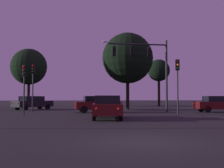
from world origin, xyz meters
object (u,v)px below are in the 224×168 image
(traffic_light_corner_left, at_px, (33,78))
(traffic_light_median, at_px, (24,79))
(tree_behind_sign, at_px, (29,67))
(traffic_light_corner_right, at_px, (178,76))
(car_nearside_lane, at_px, (107,107))
(car_far_lane, at_px, (33,103))
(car_crossing_left, at_px, (219,104))
(car_crossing_right, at_px, (97,104))
(tree_left_far, at_px, (128,58))
(tree_right_cluster, at_px, (159,71))
(traffic_signal_mast_arm, at_px, (146,60))

(traffic_light_corner_left, relative_size, traffic_light_median, 1.15)
(traffic_light_corner_left, relative_size, tree_behind_sign, 0.50)
(traffic_light_corner_right, height_order, tree_behind_sign, tree_behind_sign)
(car_nearside_lane, bearing_deg, car_far_lane, 116.51)
(traffic_light_corner_right, height_order, traffic_light_median, traffic_light_corner_right)
(car_crossing_left, bearing_deg, car_crossing_right, 176.40)
(car_crossing_right, xyz_separation_m, tree_left_far, (3.88, 6.00, 5.12))
(traffic_light_median, height_order, car_nearside_lane, traffic_light_median)
(traffic_light_corner_left, xyz_separation_m, tree_left_far, (9.91, 4.79, 2.70))
(tree_behind_sign, bearing_deg, tree_left_far, -44.48)
(tree_right_cluster, bearing_deg, traffic_signal_mast_arm, -110.02)
(car_far_lane, bearing_deg, tree_left_far, -3.15)
(car_crossing_right, bearing_deg, traffic_signal_mast_arm, 3.12)
(car_far_lane, bearing_deg, traffic_signal_mast_arm, -28.63)
(car_far_lane, xyz_separation_m, tree_right_cluster, (17.48, 9.79, 4.71))
(car_far_lane, bearing_deg, tree_behind_sign, 101.96)
(traffic_light_corner_right, distance_m, car_crossing_left, 6.15)
(car_nearside_lane, height_order, car_crossing_right, same)
(car_far_lane, bearing_deg, traffic_light_median, -84.74)
(traffic_light_median, height_order, tree_left_far, tree_left_far)
(traffic_light_median, relative_size, tree_behind_sign, 0.44)
(traffic_light_corner_right, xyz_separation_m, tree_behind_sign, (-16.05, 22.58, 2.95))
(tree_left_far, bearing_deg, traffic_light_corner_right, -74.47)
(traffic_signal_mast_arm, xyz_separation_m, tree_right_cluster, (5.87, 16.13, 0.56))
(car_nearside_lane, bearing_deg, traffic_light_median, 144.45)
(traffic_light_corner_right, relative_size, tree_left_far, 0.51)
(traffic_light_median, height_order, car_crossing_right, traffic_light_median)
(car_crossing_right, bearing_deg, tree_right_cluster, 57.14)
(car_crossing_right, bearing_deg, car_crossing_left, -3.60)
(car_nearside_lane, bearing_deg, traffic_light_corner_right, 33.57)
(tree_behind_sign, bearing_deg, traffic_light_median, -80.93)
(car_crossing_left, bearing_deg, traffic_light_median, -172.06)
(traffic_light_corner_right, height_order, car_crossing_right, traffic_light_corner_right)
(traffic_light_median, height_order, car_far_lane, traffic_light_median)
(traffic_light_corner_left, height_order, tree_behind_sign, tree_behind_sign)
(traffic_light_corner_right, distance_m, traffic_light_median, 12.49)
(traffic_signal_mast_arm, distance_m, tree_behind_sign, 23.76)
(traffic_light_corner_right, bearing_deg, traffic_signal_mast_arm, 116.00)
(car_nearside_lane, bearing_deg, car_crossing_left, 31.17)
(car_nearside_lane, relative_size, tree_behind_sign, 0.53)
(traffic_signal_mast_arm, height_order, tree_right_cluster, tree_right_cluster)
(traffic_light_corner_left, relative_size, car_crossing_left, 0.97)
(traffic_light_corner_right, height_order, tree_left_far, tree_left_far)
(traffic_light_corner_right, bearing_deg, car_crossing_right, 152.51)
(tree_behind_sign, bearing_deg, car_nearside_lane, -70.02)
(traffic_light_corner_right, bearing_deg, tree_behind_sign, 125.41)
(traffic_light_corner_left, bearing_deg, car_far_lane, 99.16)
(traffic_light_corner_right, relative_size, tree_behind_sign, 0.51)
(car_crossing_right, relative_size, car_far_lane, 0.98)
(traffic_light_median, bearing_deg, tree_left_far, 42.84)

